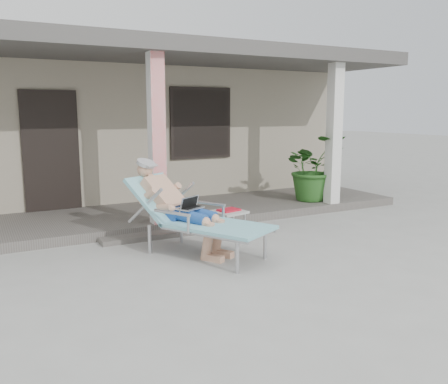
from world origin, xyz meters
TOP-DOWN VIEW (x-y plane):
  - ground at (0.00, 0.00)m, footprint 60.00×60.00m
  - house at (0.00, 6.50)m, footprint 10.40×5.40m
  - porch_deck at (0.00, 3.00)m, footprint 10.00×2.00m
  - porch_overhang at (0.00, 2.95)m, footprint 10.00×2.30m
  - porch_step at (0.00, 1.85)m, footprint 2.00×0.30m
  - lounger at (-0.04, 0.93)m, footprint 1.61×2.10m
  - side_table at (0.89, 1.47)m, footprint 0.54×0.54m
  - potted_palm at (3.36, 2.57)m, footprint 1.34×1.22m

SIDE VIEW (x-z plane):
  - ground at x=0.00m, z-range 0.00..0.00m
  - porch_step at x=0.00m, z-range 0.00..0.07m
  - porch_deck at x=0.00m, z-range 0.00..0.15m
  - side_table at x=0.89m, z-range 0.14..0.55m
  - potted_palm at x=3.36m, z-range 0.15..1.44m
  - lounger at x=-0.04m, z-range 0.15..1.49m
  - house at x=0.00m, z-range 0.02..3.32m
  - porch_overhang at x=0.00m, z-range 1.36..4.21m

